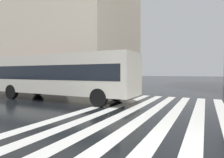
% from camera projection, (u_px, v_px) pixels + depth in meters
% --- Properties ---
extents(ground_plane, '(220.00, 220.00, 0.00)m').
position_uv_depth(ground_plane, '(174.00, 154.00, 4.23)').
color(ground_plane, black).
extents(zebra_crossing, '(13.00, 6.50, 0.01)m').
position_uv_depth(zebra_crossing, '(149.00, 113.00, 8.55)').
color(zebra_crossing, silver).
rests_on(zebra_crossing, ground_plane).
extents(haussmann_block_mid, '(15.60, 21.75, 19.47)m').
position_uv_depth(haussmann_block_mid, '(63.00, 26.00, 30.67)').
color(haussmann_block_mid, beige).
rests_on(haussmann_block_mid, ground_plane).
extents(city_bus, '(2.60, 11.00, 3.00)m').
position_uv_depth(city_bus, '(59.00, 74.00, 12.84)').
color(city_bus, beige).
rests_on(city_bus, ground_plane).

